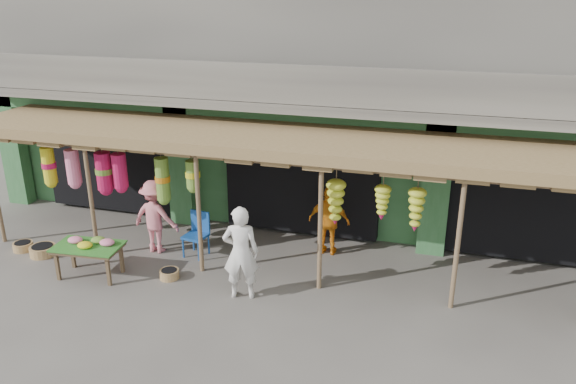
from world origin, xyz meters
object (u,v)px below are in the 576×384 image
(flower_table, at_px, (89,247))
(blue_chair, at_px, (198,231))
(person_front, at_px, (241,253))
(person_shopper, at_px, (155,216))
(person_vendor, at_px, (329,221))

(flower_table, distance_m, blue_chair, 2.26)
(person_front, relative_size, person_shopper, 1.11)
(flower_table, bearing_deg, person_front, -3.30)
(person_front, distance_m, person_shopper, 2.83)
(person_front, bearing_deg, blue_chair, -56.85)
(person_shopper, bearing_deg, blue_chair, -169.58)
(blue_chair, bearing_deg, person_front, -33.94)
(flower_table, xyz_separation_m, person_shopper, (0.72, 1.41, 0.18))
(flower_table, xyz_separation_m, blue_chair, (1.66, 1.52, -0.10))
(flower_table, bearing_deg, person_vendor, 23.16)
(person_front, distance_m, person_vendor, 2.56)
(blue_chair, height_order, person_shopper, person_shopper)
(person_vendor, relative_size, person_shopper, 0.94)
(person_vendor, distance_m, person_shopper, 3.81)
(flower_table, relative_size, person_front, 0.76)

